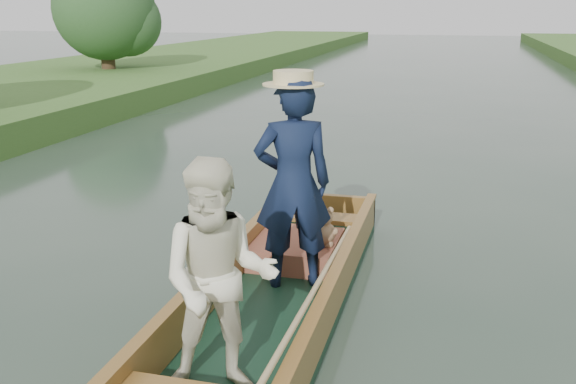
# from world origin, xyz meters

# --- Properties ---
(ground) EXTENTS (120.00, 120.00, 0.00)m
(ground) POSITION_xyz_m (0.00, 0.00, 0.00)
(ground) COLOR #283D30
(ground) RESTS_ON ground
(trees_far) EXTENTS (22.71, 13.46, 4.29)m
(trees_far) POSITION_xyz_m (-0.59, 8.62, 2.43)
(trees_far) COLOR #47331E
(trees_far) RESTS_ON ground
(punt) EXTENTS (1.12, 5.03, 1.98)m
(punt) POSITION_xyz_m (0.01, -0.09, 0.61)
(punt) COLOR #133220
(punt) RESTS_ON ground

